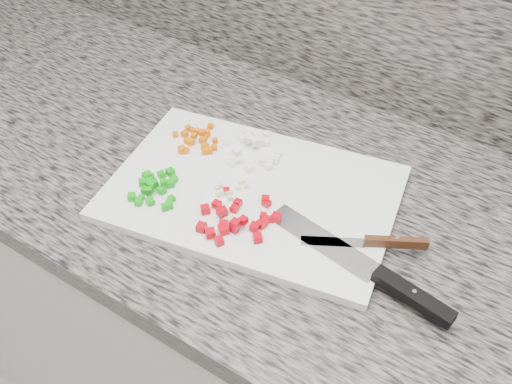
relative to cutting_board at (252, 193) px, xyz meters
The scene contains 10 objects.
cabinet 0.49m from the cutting_board, 21.47° to the left, with size 3.92×0.62×0.86m, color silver.
countertop 0.13m from the cutting_board, 21.47° to the left, with size 3.96×0.64×0.04m, color #655F58.
cutting_board is the anchor object (origin of this frame).
carrot_pile 0.15m from the cutting_board, 162.27° to the left, with size 0.09×0.10×0.02m.
onion_pile 0.09m from the cutting_board, 122.79° to the left, with size 0.11×0.11×0.02m.
green_pepper_pile 0.16m from the cutting_board, 146.14° to the right, with size 0.09×0.10×0.02m.
red_pepper_pile 0.08m from the cutting_board, 74.71° to the right, with size 0.12×0.13×0.02m.
garlic_pile 0.04m from the cutting_board, 140.74° to the right, with size 0.05×0.06×0.01m.
chef_knife 0.25m from the cutting_board, 12.55° to the right, with size 0.30×0.08×0.02m.
paring_knife 0.22m from the cutting_board, ahead, with size 0.17×0.10×0.02m.
Camera 1 is at (0.25, 0.84, 1.55)m, focal length 40.00 mm.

